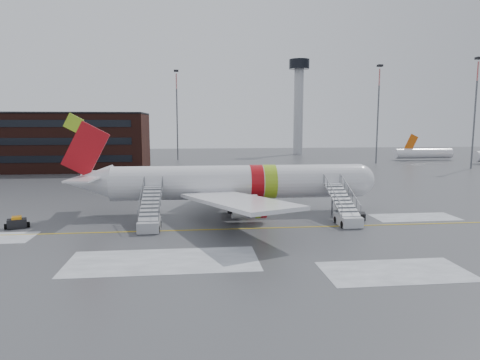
{
  "coord_description": "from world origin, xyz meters",
  "views": [
    {
      "loc": [
        -3.67,
        -40.88,
        10.13
      ],
      "look_at": [
        1.28,
        4.56,
        4.0
      ],
      "focal_mm": 32.0,
      "sensor_mm": 36.0,
      "label": 1
    }
  ],
  "objects": [
    {
      "name": "airstair_fwd",
      "position": [
        11.52,
        0.02,
        1.06
      ],
      "size": [
        2.05,
        7.7,
        3.48
      ],
      "color": "silver",
      "rests_on": "ground"
    },
    {
      "name": "light_mast_far_ne",
      "position": [
        42.0,
        62.0,
        13.84
      ],
      "size": [
        1.2,
        1.2,
        24.25
      ],
      "color": "#595B60",
      "rests_on": "ground"
    },
    {
      "name": "control_tower",
      "position": [
        30.0,
        95.0,
        18.75
      ],
      "size": [
        6.4,
        6.4,
        30.0
      ],
      "color": "#B2B5BA",
      "rests_on": "ground"
    },
    {
      "name": "ground",
      "position": [
        0.0,
        0.0,
        0.0
      ],
      "size": [
        260.0,
        260.0,
        0.0
      ],
      "primitive_type": "plane",
      "color": "#494C4F",
      "rests_on": "ground"
    },
    {
      "name": "light_mast_far_e",
      "position": [
        58.0,
        48.0,
        13.84
      ],
      "size": [
        1.2,
        1.2,
        24.25
      ],
      "color": "#595B60",
      "rests_on": "ground"
    },
    {
      "name": "baggage_tractor",
      "position": [
        -20.79,
        1.66,
        0.49
      ],
      "size": [
        2.34,
        1.53,
        1.15
      ],
      "color": "black",
      "rests_on": "ground"
    },
    {
      "name": "pushback_tug",
      "position": [
        12.66,
        1.71,
        0.68
      ],
      "size": [
        3.02,
        2.62,
        1.55
      ],
      "color": "black",
      "rests_on": "ground"
    },
    {
      "name": "airstair_aft",
      "position": [
        -7.93,
        0.02,
        1.06
      ],
      "size": [
        2.05,
        7.7,
        3.48
      ],
      "color": "#A3A5AA",
      "rests_on": "ground"
    },
    {
      "name": "distant_aircraft",
      "position": [
        62.5,
        64.0,
        0.0
      ],
      "size": [
        35.0,
        18.0,
        8.0
      ],
      "primitive_type": null,
      "color": "#D8590C",
      "rests_on": "ground"
    },
    {
      "name": "airliner",
      "position": [
        0.33,
        6.56,
        3.42
      ],
      "size": [
        35.03,
        32.97,
        11.18
      ],
      "color": "silver",
      "rests_on": "ground"
    },
    {
      "name": "light_mast_far_n",
      "position": [
        -8.0,
        78.0,
        13.84
      ],
      "size": [
        1.2,
        1.2,
        24.25
      ],
      "color": "#595B60",
      "rests_on": "ground"
    }
  ]
}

